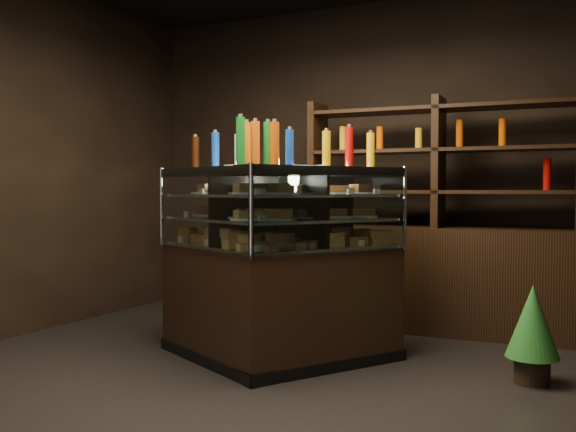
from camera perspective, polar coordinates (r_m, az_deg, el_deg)
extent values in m
plane|color=black|center=(4.06, -2.51, -15.14)|extent=(5.00, 5.00, 0.00)
cube|color=black|center=(6.18, 8.86, 4.93)|extent=(5.00, 0.02, 3.00)
cube|color=black|center=(4.54, 1.78, -7.99)|extent=(1.17, 1.37, 0.81)
cube|color=black|center=(4.62, 1.77, -12.42)|extent=(1.21, 1.41, 0.08)
cube|color=black|center=(4.47, 1.80, 3.97)|extent=(1.17, 1.37, 0.06)
cube|color=silver|center=(4.49, 1.79, -2.79)|extent=(1.11, 1.30, 0.02)
cube|color=silver|center=(4.48, 1.79, -0.37)|extent=(1.11, 1.30, 0.02)
cube|color=silver|center=(4.47, 1.79, 1.81)|extent=(1.11, 1.30, 0.02)
cube|color=white|center=(4.21, 4.17, 0.61)|extent=(0.66, 1.05, 0.57)
cylinder|color=silver|center=(4.61, 10.34, 0.72)|extent=(0.03, 0.03, 0.59)
cylinder|color=silver|center=(3.89, -3.30, 0.47)|extent=(0.03, 0.03, 0.59)
cube|color=black|center=(4.65, -4.30, -7.76)|extent=(1.38, 1.10, 0.81)
cube|color=black|center=(4.72, -4.28, -12.10)|extent=(1.42, 1.14, 0.08)
cube|color=black|center=(4.58, -4.33, 3.93)|extent=(1.38, 1.10, 0.06)
cube|color=silver|center=(4.59, -4.31, -2.68)|extent=(1.31, 1.04, 0.02)
cube|color=silver|center=(4.58, -4.32, -0.32)|extent=(1.31, 1.04, 0.02)
cube|color=silver|center=(4.57, -4.33, 1.82)|extent=(1.31, 1.04, 0.02)
cube|color=white|center=(4.41, -7.81, 0.67)|extent=(1.10, 0.56, 0.57)
cylinder|color=silver|center=(3.89, -3.30, 0.47)|extent=(0.03, 0.03, 0.59)
cylinder|color=silver|center=(4.97, -11.15, 0.83)|extent=(0.03, 0.03, 0.59)
cube|color=#C37446|center=(4.20, -3.90, -2.63)|extent=(0.17, 0.20, 0.06)
cube|color=#C37446|center=(4.30, -1.45, -2.51)|extent=(0.17, 0.20, 0.06)
cube|color=#C37446|center=(4.40, 0.88, -2.39)|extent=(0.17, 0.20, 0.06)
cube|color=#C37446|center=(4.52, 3.10, -2.28)|extent=(0.17, 0.20, 0.06)
cube|color=#C37446|center=(4.64, 5.21, -2.16)|extent=(0.17, 0.20, 0.06)
cube|color=#C37446|center=(4.77, 7.20, -2.05)|extent=(0.17, 0.20, 0.06)
cylinder|color=white|center=(4.24, -3.51, -0.29)|extent=(0.24, 0.24, 0.02)
cube|color=#C37446|center=(4.23, -3.51, 0.17)|extent=(0.16, 0.19, 0.05)
cylinder|color=white|center=(4.35, -0.79, -0.22)|extent=(0.24, 0.24, 0.02)
cube|color=#C37446|center=(4.35, -0.79, 0.23)|extent=(0.16, 0.19, 0.05)
cylinder|color=white|center=(4.47, 1.79, -0.15)|extent=(0.24, 0.24, 0.02)
cube|color=#C37446|center=(4.47, 1.79, 0.29)|extent=(0.16, 0.19, 0.05)
cylinder|color=white|center=(4.61, 4.22, -0.08)|extent=(0.24, 0.24, 0.02)
cube|color=#C37446|center=(4.61, 4.22, 0.35)|extent=(0.16, 0.19, 0.05)
cylinder|color=white|center=(4.75, 6.52, -0.02)|extent=(0.24, 0.24, 0.02)
cube|color=#C37446|center=(4.75, 6.52, 0.40)|extent=(0.16, 0.19, 0.05)
cylinder|color=white|center=(4.23, -3.52, 2.02)|extent=(0.24, 0.24, 0.02)
cube|color=#C37446|center=(4.23, -3.52, 2.48)|extent=(0.16, 0.19, 0.05)
cylinder|color=white|center=(4.35, -0.79, 2.03)|extent=(0.24, 0.24, 0.02)
cube|color=#C37446|center=(4.35, -0.79, 2.48)|extent=(0.16, 0.19, 0.05)
cylinder|color=white|center=(4.47, 1.79, 2.04)|extent=(0.24, 0.24, 0.02)
cube|color=#C37446|center=(4.47, 1.79, 2.48)|extent=(0.16, 0.19, 0.05)
cylinder|color=white|center=(4.60, 4.23, 2.04)|extent=(0.24, 0.24, 0.02)
cube|color=#C37446|center=(4.60, 4.23, 2.47)|extent=(0.16, 0.19, 0.05)
cylinder|color=white|center=(4.74, 6.53, 2.04)|extent=(0.24, 0.24, 0.02)
cube|color=#C37446|center=(4.74, 6.53, 2.46)|extent=(0.16, 0.19, 0.05)
cube|color=#C37446|center=(5.02, -7.78, -1.83)|extent=(0.20, 0.16, 0.06)
cube|color=#C37446|center=(4.84, -6.59, -1.98)|extent=(0.20, 0.16, 0.06)
cube|color=#C37446|center=(4.66, -5.32, -2.14)|extent=(0.20, 0.16, 0.06)
cube|color=#C37446|center=(4.49, -3.94, -2.31)|extent=(0.20, 0.16, 0.06)
cube|color=#C37446|center=(4.31, -2.45, -2.50)|extent=(0.20, 0.16, 0.06)
cube|color=#C37446|center=(4.14, -0.84, -2.69)|extent=(0.20, 0.16, 0.06)
cylinder|color=white|center=(4.98, -7.21, 0.09)|extent=(0.24, 0.24, 0.02)
cube|color=#C37446|center=(4.98, -7.21, 0.48)|extent=(0.19, 0.15, 0.05)
cylinder|color=white|center=(4.78, -5.82, 0.00)|extent=(0.24, 0.24, 0.02)
cube|color=#C37446|center=(4.78, -5.83, 0.41)|extent=(0.19, 0.15, 0.05)
cylinder|color=white|center=(4.58, -4.32, -0.10)|extent=(0.24, 0.24, 0.02)
cube|color=#C37446|center=(4.58, -4.32, 0.33)|extent=(0.19, 0.15, 0.05)
cylinder|color=white|center=(4.38, -2.68, -0.20)|extent=(0.24, 0.24, 0.02)
cube|color=#C37446|center=(4.38, -2.68, 0.25)|extent=(0.19, 0.15, 0.05)
cylinder|color=white|center=(4.19, -0.89, -0.32)|extent=(0.24, 0.24, 0.02)
cube|color=#C37446|center=(4.19, -0.89, 0.15)|extent=(0.19, 0.15, 0.05)
cylinder|color=white|center=(4.98, -7.22, 2.05)|extent=(0.24, 0.24, 0.02)
cube|color=#C37446|center=(4.98, -7.22, 2.45)|extent=(0.19, 0.15, 0.05)
cylinder|color=white|center=(4.77, -5.83, 2.05)|extent=(0.24, 0.24, 0.02)
cube|color=#C37446|center=(4.77, -5.83, 2.46)|extent=(0.19, 0.15, 0.05)
cylinder|color=white|center=(4.57, -4.33, 2.04)|extent=(0.24, 0.24, 0.02)
cube|color=#C37446|center=(4.57, -4.33, 2.47)|extent=(0.19, 0.15, 0.05)
cylinder|color=white|center=(4.38, -2.69, 2.03)|extent=(0.24, 0.24, 0.02)
cube|color=#C37446|center=(4.38, -2.69, 2.48)|extent=(0.19, 0.15, 0.05)
cylinder|color=white|center=(4.19, -0.89, 2.02)|extent=(0.24, 0.24, 0.02)
cube|color=#C37446|center=(4.19, -0.89, 2.49)|extent=(0.19, 0.15, 0.05)
cylinder|color=#B20C0A|center=(4.22, -4.12, 6.38)|extent=(0.06, 0.06, 0.28)
cylinder|color=silver|center=(4.23, -4.13, 8.41)|extent=(0.03, 0.03, 0.02)
cylinder|color=#147223|center=(4.32, -1.67, 6.29)|extent=(0.06, 0.06, 0.28)
cylinder|color=silver|center=(4.33, -1.67, 8.27)|extent=(0.03, 0.03, 0.02)
cylinder|color=silver|center=(4.42, 0.67, 6.20)|extent=(0.06, 0.06, 0.28)
cylinder|color=silver|center=(4.44, 0.67, 8.13)|extent=(0.03, 0.03, 0.02)
cylinder|color=black|center=(4.54, 2.90, 6.10)|extent=(0.06, 0.06, 0.28)
cylinder|color=silver|center=(4.55, 2.90, 7.98)|extent=(0.03, 0.03, 0.02)
cylinder|color=#D8590A|center=(4.66, 5.01, 5.99)|extent=(0.06, 0.06, 0.28)
cylinder|color=silver|center=(4.67, 5.01, 7.83)|extent=(0.03, 0.03, 0.02)
cylinder|color=yellow|center=(4.78, 7.01, 5.89)|extent=(0.06, 0.06, 0.28)
cylinder|color=silver|center=(4.80, 7.02, 7.68)|extent=(0.03, 0.03, 0.02)
cylinder|color=#B20C0A|center=(5.03, -7.51, 5.71)|extent=(0.06, 0.06, 0.28)
cylinder|color=silver|center=(5.04, -7.52, 7.42)|extent=(0.03, 0.03, 0.02)
cylinder|color=#147223|center=(4.85, -6.31, 5.85)|extent=(0.06, 0.06, 0.28)
cylinder|color=silver|center=(4.86, -6.32, 7.61)|extent=(0.03, 0.03, 0.02)
cylinder|color=silver|center=(4.67, -5.02, 5.98)|extent=(0.06, 0.06, 0.28)
cylinder|color=silver|center=(4.68, -5.03, 7.82)|extent=(0.03, 0.03, 0.02)
cylinder|color=black|center=(4.50, -3.63, 6.13)|extent=(0.06, 0.06, 0.28)
cylinder|color=silver|center=(4.51, -3.63, 8.03)|extent=(0.03, 0.03, 0.02)
cylinder|color=#D8590A|center=(4.33, -2.12, 6.28)|extent=(0.06, 0.06, 0.28)
cylinder|color=silver|center=(4.34, -2.13, 8.26)|extent=(0.03, 0.03, 0.02)
cylinder|color=yellow|center=(4.16, -0.49, 6.44)|extent=(0.06, 0.06, 0.28)
cylinder|color=silver|center=(4.17, -0.49, 8.50)|extent=(0.03, 0.03, 0.02)
cylinder|color=black|center=(4.42, 20.86, -12.69)|extent=(0.22, 0.22, 0.17)
cone|color=#175020|center=(4.35, 20.93, -8.71)|extent=(0.33, 0.33, 0.46)
cone|color=#175020|center=(4.33, 20.95, -6.74)|extent=(0.26, 0.26, 0.32)
cube|color=black|center=(5.63, 13.14, -5.55)|extent=(2.26, 0.54, 0.90)
cube|color=black|center=(5.88, 2.67, 4.60)|extent=(0.08, 0.38, 1.10)
cube|color=black|center=(5.58, 13.24, 4.66)|extent=(0.08, 0.38, 1.10)
cube|color=black|center=(5.58, 13.22, 2.10)|extent=(2.22, 0.49, 0.03)
cube|color=black|center=(5.59, 13.25, 5.69)|extent=(2.22, 0.49, 0.03)
cube|color=black|center=(5.62, 13.28, 9.25)|extent=(2.22, 0.49, 0.03)
cylinder|color=#B20C0A|center=(5.80, 4.89, 3.40)|extent=(0.06, 0.06, 0.22)
cylinder|color=#147223|center=(5.70, 8.15, 3.40)|extent=(0.06, 0.06, 0.22)
cylinder|color=silver|center=(5.61, 11.51, 3.39)|extent=(0.06, 0.06, 0.22)
cylinder|color=black|center=(5.55, 14.96, 3.37)|extent=(0.06, 0.06, 0.22)
cylinder|color=#D8590A|center=(5.51, 18.48, 3.34)|extent=(0.06, 0.06, 0.22)
cylinder|color=yellow|center=(5.49, 22.03, 3.29)|extent=(0.06, 0.06, 0.22)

